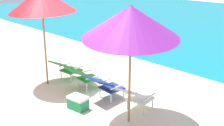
% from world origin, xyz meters
% --- Properties ---
extents(ground_plane, '(40.00, 40.00, 0.00)m').
position_xyz_m(ground_plane, '(0.00, 4.00, 0.00)').
color(ground_plane, beige).
extents(lounge_chair_far_left, '(0.60, 0.91, 0.68)m').
position_xyz_m(lounge_chair_far_left, '(-1.36, -0.01, 0.40)').
color(lounge_chair_far_left, '#338E3D').
rests_on(lounge_chair_far_left, ground_plane).
extents(lounge_chair_near_left, '(0.65, 0.94, 0.68)m').
position_xyz_m(lounge_chair_near_left, '(-0.51, -0.05, 0.40)').
color(lounge_chair_near_left, '#338E3D').
rests_on(lounge_chair_near_left, ground_plane).
extents(lounge_chair_near_right, '(0.59, 0.91, 0.68)m').
position_xyz_m(lounge_chair_near_right, '(0.40, -0.05, 0.40)').
color(lounge_chair_near_right, navy).
rests_on(lounge_chair_near_right, ground_plane).
extents(lounge_chair_far_right, '(0.65, 0.94, 0.68)m').
position_xyz_m(lounge_chair_far_right, '(1.35, 0.00, 0.40)').
color(lounge_chair_far_right, silver).
rests_on(lounge_chair_far_right, ground_plane).
extents(beach_umbrella_left, '(1.99, 2.01, 2.71)m').
position_xyz_m(beach_umbrella_left, '(-1.52, -0.56, 2.37)').
color(beach_umbrella_left, olive).
rests_on(beach_umbrella_left, ground_plane).
extents(beach_umbrella_right, '(2.79, 2.80, 2.60)m').
position_xyz_m(beach_umbrella_right, '(1.53, -0.44, 2.19)').
color(beach_umbrella_right, olive).
rests_on(beach_umbrella_right, ground_plane).
extents(cooler_box, '(0.51, 0.38, 0.32)m').
position_xyz_m(cooler_box, '(0.30, -0.87, 0.16)').
color(cooler_box, '#1E844C').
rests_on(cooler_box, ground_plane).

